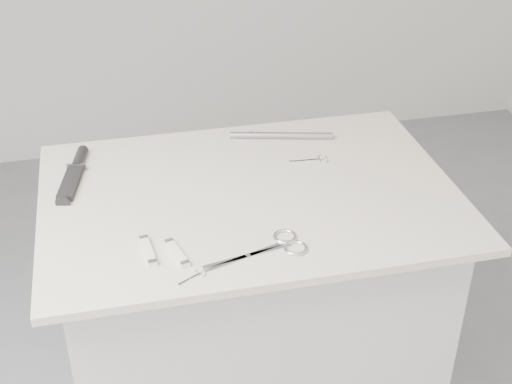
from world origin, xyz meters
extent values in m
cube|color=#B5B5B3|center=(0.00, 0.00, 0.45)|extent=(0.90, 0.60, 0.90)
cube|color=beige|center=(0.00, 0.00, 0.91)|extent=(1.00, 0.70, 0.02)
cube|color=silver|center=(-0.06, -0.25, 0.92)|extent=(0.20, 0.08, 0.00)
cylinder|color=silver|center=(-0.06, -0.25, 0.92)|extent=(0.01, 0.01, 0.01)
torus|color=silver|center=(0.03, -0.20, 0.92)|extent=(0.05, 0.05, 0.01)
torus|color=silver|center=(0.05, -0.25, 0.92)|extent=(0.05, 0.05, 0.01)
cube|color=silver|center=(0.18, 0.12, 0.92)|extent=(0.09, 0.02, 0.00)
cylinder|color=silver|center=(0.18, 0.12, 0.92)|extent=(0.01, 0.01, 0.00)
torus|color=silver|center=(0.22, 0.12, 0.92)|extent=(0.02, 0.02, 0.00)
torus|color=silver|center=(0.22, 0.10, 0.92)|extent=(0.02, 0.02, 0.00)
cube|color=silver|center=(0.04, 0.29, 0.92)|extent=(0.08, 0.03, 0.00)
cylinder|color=silver|center=(0.04, 0.29, 0.92)|extent=(0.00, 0.00, 0.00)
torus|color=silver|center=(0.08, 0.31, 0.92)|extent=(0.02, 0.02, 0.00)
torus|color=silver|center=(0.08, 0.29, 0.92)|extent=(0.02, 0.02, 0.00)
cube|color=silver|center=(-0.19, -0.30, 0.92)|extent=(0.05, 0.03, 0.00)
cylinder|color=silver|center=(-0.19, -0.30, 0.92)|extent=(0.00, 0.00, 0.00)
torus|color=silver|center=(-0.17, -0.28, 0.92)|extent=(0.01, 0.01, 0.00)
torus|color=silver|center=(-0.16, -0.29, 0.92)|extent=(0.01, 0.01, 0.00)
cube|color=black|center=(-0.42, 0.13, 0.93)|extent=(0.07, 0.16, 0.02)
cube|color=gray|center=(-0.41, 0.20, 0.93)|extent=(0.06, 0.02, 0.02)
cylinder|color=black|center=(-0.40, 0.25, 0.93)|extent=(0.05, 0.10, 0.03)
cube|color=silver|center=(-0.26, -0.19, 0.93)|extent=(0.03, 0.10, 0.01)
cube|color=silver|center=(-0.27, -0.14, 0.93)|extent=(0.02, 0.01, 0.01)
cube|color=silver|center=(-0.26, -0.23, 0.93)|extent=(0.02, 0.01, 0.01)
cube|color=silver|center=(-0.20, -0.21, 0.93)|extent=(0.05, 0.10, 0.01)
cube|color=silver|center=(-0.22, -0.17, 0.93)|extent=(0.02, 0.02, 0.01)
cube|color=silver|center=(-0.19, -0.25, 0.93)|extent=(0.02, 0.02, 0.01)
cylinder|color=gray|center=(0.14, 0.25, 0.93)|extent=(0.28, 0.09, 0.02)
camera|label=1|loc=(-0.31, -1.43, 1.84)|focal=50.00mm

